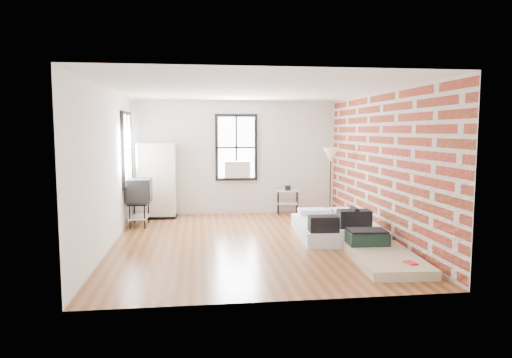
{
  "coord_description": "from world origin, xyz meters",
  "views": [
    {
      "loc": [
        -0.93,
        -8.27,
        2.06
      ],
      "look_at": [
        0.15,
        0.3,
        1.15
      ],
      "focal_mm": 32.0,
      "sensor_mm": 36.0,
      "label": 1
    }
  ],
  "objects": [
    {
      "name": "ground",
      "position": [
        0.0,
        0.0,
        0.0
      ],
      "size": [
        6.0,
        6.0,
        0.0
      ],
      "primitive_type": "plane",
      "color": "brown",
      "rests_on": "ground"
    },
    {
      "name": "side_table",
      "position": [
        1.25,
        2.72,
        0.48
      ],
      "size": [
        0.59,
        0.49,
        0.71
      ],
      "rotation": [
        0.0,
        0.0,
        -0.13
      ],
      "color": "black",
      "rests_on": "ground"
    },
    {
      "name": "wardrobe",
      "position": [
        -1.92,
        2.65,
        0.88
      ],
      "size": [
        0.92,
        0.56,
        1.78
      ],
      "rotation": [
        0.0,
        0.0,
        -0.05
      ],
      "color": "black",
      "rests_on": "ground"
    },
    {
      "name": "floor_lamp",
      "position": [
        2.01,
        1.65,
        1.45
      ],
      "size": [
        0.36,
        0.36,
        1.69
      ],
      "color": "#332211",
      "rests_on": "ground"
    },
    {
      "name": "mattress_bare",
      "position": [
        1.94,
        -1.47,
        0.12
      ],
      "size": [
        1.07,
        1.87,
        0.39
      ],
      "rotation": [
        0.0,
        0.0,
        -0.07
      ],
      "color": "beige",
      "rests_on": "ground"
    },
    {
      "name": "mattress_main",
      "position": [
        1.74,
        0.27,
        0.18
      ],
      "size": [
        1.64,
        2.14,
        0.66
      ],
      "rotation": [
        0.0,
        0.0,
        -0.06
      ],
      "color": "white",
      "rests_on": "ground"
    },
    {
      "name": "tv_stand",
      "position": [
        -2.21,
        1.73,
        0.74
      ],
      "size": [
        0.53,
        0.74,
        1.03
      ],
      "rotation": [
        0.0,
        0.0,
        -0.03
      ],
      "color": "black",
      "rests_on": "ground"
    },
    {
      "name": "room_shell",
      "position": [
        0.23,
        0.36,
        1.74
      ],
      "size": [
        5.02,
        6.02,
        2.8
      ],
      "color": "silver",
      "rests_on": "ground"
    }
  ]
}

